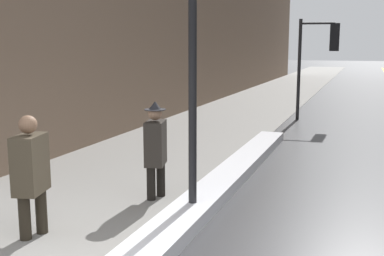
{
  "coord_description": "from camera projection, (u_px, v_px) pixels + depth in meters",
  "views": [
    {
      "loc": [
        2.5,
        -3.97,
        2.51
      ],
      "look_at": [
        -0.4,
        4.0,
        1.05
      ],
      "focal_mm": 45.0,
      "sensor_mm": 36.0,
      "label": 1
    }
  ],
  "objects": [
    {
      "name": "sidewalk_slab",
      "position": [
        248.0,
        108.0,
        19.51
      ],
      "size": [
        4.0,
        80.0,
        0.01
      ],
      "color": "gray",
      "rests_on": "ground"
    },
    {
      "name": "traffic_light_near",
      "position": [
        322.0,
        48.0,
        15.91
      ],
      "size": [
        1.31,
        0.39,
        3.37
      ],
      "rotation": [
        0.0,
        0.0,
        0.11
      ],
      "color": "black",
      "rests_on": "ground"
    },
    {
      "name": "snow_bank_curb",
      "position": [
        225.0,
        179.0,
        8.74
      ],
      "size": [
        0.6,
        9.11,
        0.21
      ],
      "color": "white",
      "rests_on": "ground"
    },
    {
      "name": "pedestrian_trailing",
      "position": [
        31.0,
        171.0,
        6.24
      ],
      "size": [
        0.42,
        0.59,
        1.63
      ],
      "rotation": [
        0.0,
        0.0,
        -1.34
      ],
      "color": "#2A241B",
      "rests_on": "ground"
    },
    {
      "name": "pedestrian_in_fedora",
      "position": [
        156.0,
        146.0,
        7.84
      ],
      "size": [
        0.4,
        0.55,
        1.63
      ],
      "rotation": [
        0.0,
        0.0,
        -1.34
      ],
      "color": "black",
      "rests_on": "ground"
    }
  ]
}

